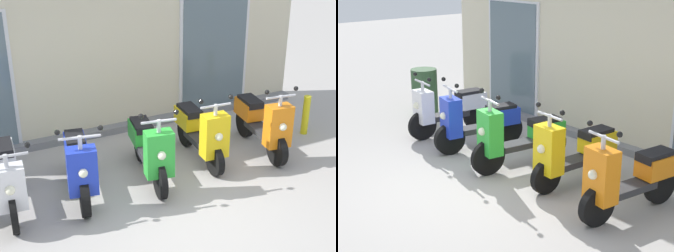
% 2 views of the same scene
% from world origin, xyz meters
% --- Properties ---
extents(ground_plane, '(40.00, 40.00, 0.00)m').
position_xyz_m(ground_plane, '(0.00, 0.00, 0.00)').
color(ground_plane, '#A8A39E').
extents(storefront_facade, '(7.82, 0.50, 3.90)m').
position_xyz_m(storefront_facade, '(-0.00, 3.05, 1.88)').
color(storefront_facade, beige).
rests_on(storefront_facade, ground_plane).
extents(scooter_white, '(0.60, 1.63, 1.17)m').
position_xyz_m(scooter_white, '(-1.98, 1.16, 0.50)').
color(scooter_white, black).
rests_on(scooter_white, ground_plane).
extents(scooter_blue, '(0.69, 1.60, 1.24)m').
position_xyz_m(scooter_blue, '(-1.04, 1.09, 0.47)').
color(scooter_blue, black).
rests_on(scooter_blue, ground_plane).
extents(scooter_green, '(0.64, 1.67, 1.27)m').
position_xyz_m(scooter_green, '(0.01, 1.06, 0.50)').
color(scooter_green, black).
rests_on(scooter_green, ground_plane).
extents(scooter_yellow, '(0.54, 1.54, 1.23)m').
position_xyz_m(scooter_yellow, '(0.96, 1.22, 0.49)').
color(scooter_yellow, black).
rests_on(scooter_yellow, ground_plane).
extents(scooter_orange, '(0.59, 1.60, 1.25)m').
position_xyz_m(scooter_orange, '(2.00, 1.07, 0.50)').
color(scooter_orange, black).
rests_on(scooter_orange, ground_plane).
extents(curb_bollard, '(0.12, 0.12, 0.70)m').
position_xyz_m(curb_bollard, '(3.08, 1.26, 0.35)').
color(curb_bollard, yellow).
rests_on(curb_bollard, ground_plane).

